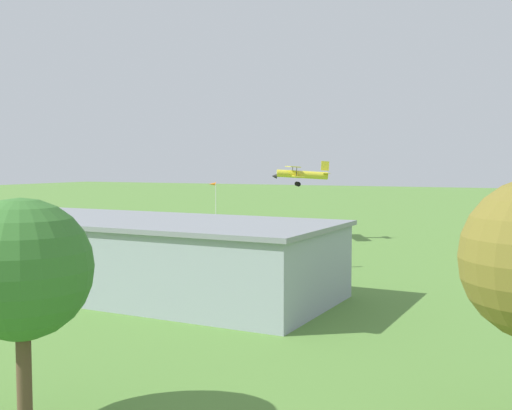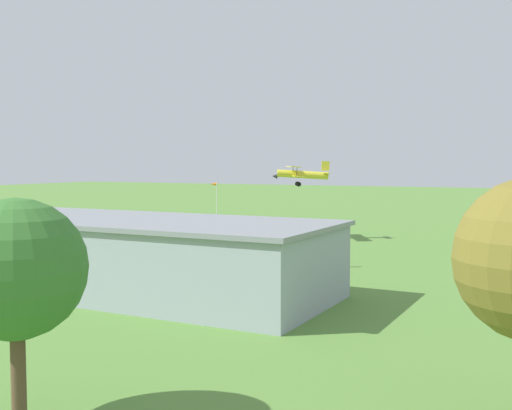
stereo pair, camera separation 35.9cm
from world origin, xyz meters
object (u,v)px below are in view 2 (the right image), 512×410
(tree_behind_hangar_right, at_px, (16,270))
(person_crossing_taxiway, at_px, (75,242))
(car_yellow, at_px, (50,246))
(person_watching_takeoff, at_px, (55,241))
(person_beside_truck, at_px, (346,259))
(windsock, at_px, (214,187))
(person_walking_on_apron, at_px, (76,244))
(hangar, at_px, (103,253))
(car_green, at_px, (11,243))
(biplane, at_px, (300,174))

(tree_behind_hangar_right, bearing_deg, person_crossing_taxiway, -50.74)
(car_yellow, height_order, person_watching_takeoff, person_watching_takeoff)
(car_yellow, distance_m, person_beside_truck, 34.93)
(person_beside_truck, relative_size, windsock, 0.24)
(person_walking_on_apron, distance_m, tree_behind_hangar_right, 52.42)
(hangar, distance_m, person_watching_takeoff, 27.34)
(car_yellow, xyz_separation_m, person_watching_takeoff, (1.90, -2.86, 0.09))
(car_yellow, distance_m, car_green, 5.84)
(car_yellow, bearing_deg, person_watching_takeoff, -56.43)
(hangar, height_order, windsock, windsock)
(person_beside_truck, relative_size, tree_behind_hangar_right, 0.19)
(biplane, bearing_deg, person_watching_takeoff, 43.08)
(person_walking_on_apron, relative_size, tree_behind_hangar_right, 0.18)
(windsock, bearing_deg, car_green, 85.48)
(person_walking_on_apron, bearing_deg, person_watching_takeoff, 0.12)
(biplane, height_order, car_yellow, biplane)
(person_walking_on_apron, distance_m, windsock, 41.14)
(person_crossing_taxiway, bearing_deg, person_watching_takeoff, 21.49)
(hangar, xyz_separation_m, biplane, (-2.35, -39.13, 6.02))
(car_green, distance_m, person_watching_takeoff, 5.12)
(tree_behind_hangar_right, bearing_deg, person_watching_takeoff, -48.17)
(car_green, bearing_deg, tree_behind_hangar_right, 137.20)
(car_green, bearing_deg, hangar, 151.42)
(car_green, xyz_separation_m, person_watching_takeoff, (-3.93, -3.29, 0.07))
(tree_behind_hangar_right, xyz_separation_m, windsock, (36.66, -81.08, -0.16))
(person_watching_takeoff, distance_m, person_walking_on_apron, 3.33)
(car_yellow, bearing_deg, hangar, 143.85)
(person_walking_on_apron, bearing_deg, tree_behind_hangar_right, 129.10)
(person_watching_takeoff, bearing_deg, hangar, 141.34)
(car_yellow, height_order, person_beside_truck, person_beside_truck)
(person_crossing_taxiway, distance_m, windsock, 40.14)
(biplane, bearing_deg, tree_behind_hangar_right, 101.36)
(person_watching_takeoff, bearing_deg, person_beside_truck, -176.65)
(windsock, bearing_deg, biplane, 142.44)
(person_watching_takeoff, distance_m, person_crossing_taxiway, 2.55)
(biplane, bearing_deg, car_green, 42.65)
(car_green, relative_size, person_walking_on_apron, 2.91)
(person_walking_on_apron, relative_size, person_crossing_taxiway, 0.95)
(car_green, height_order, person_crossing_taxiway, person_crossing_taxiway)
(person_beside_truck, xyz_separation_m, windsock, (36.92, -38.49, 5.30))
(person_walking_on_apron, xyz_separation_m, tree_behind_hangar_right, (-32.88, 40.46, 5.51))
(car_green, height_order, person_beside_truck, person_beside_truck)
(person_watching_takeoff, height_order, tree_behind_hangar_right, tree_behind_hangar_right)
(person_watching_takeoff, distance_m, tree_behind_hangar_right, 54.56)
(car_green, distance_m, person_beside_truck, 40.76)
(person_watching_takeoff, xyz_separation_m, tree_behind_hangar_right, (-36.20, 40.45, 5.43))
(person_watching_takeoff, bearing_deg, person_walking_on_apron, -179.88)
(hangar, relative_size, person_walking_on_apron, 24.52)
(person_watching_takeoff, distance_m, windsock, 40.97)
(car_yellow, xyz_separation_m, tree_behind_hangar_right, (-34.30, 37.59, 5.52))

